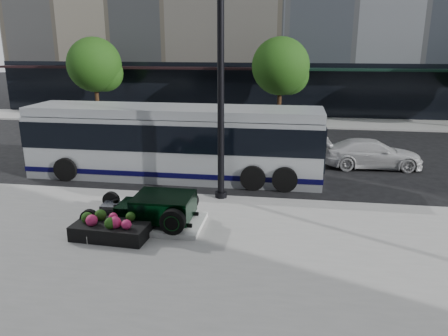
% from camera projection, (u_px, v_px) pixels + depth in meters
% --- Properties ---
extents(ground, '(120.00, 120.00, 0.00)m').
position_uv_depth(ground, '(242.00, 182.00, 17.60)').
color(ground, black).
rests_on(ground, ground).
extents(sidewalk_far, '(70.00, 4.00, 0.12)m').
position_uv_depth(sidewalk_far, '(265.00, 121.00, 30.88)').
color(sidewalk_far, gray).
rests_on(sidewalk_far, ground).
extents(street_trees, '(29.80, 3.80, 5.70)m').
position_uv_depth(street_trees, '(283.00, 68.00, 28.80)').
color(street_trees, black).
rests_on(street_trees, sidewalk_far).
extents(display_plinth, '(3.40, 1.80, 0.15)m').
position_uv_depth(display_plinth, '(147.00, 222.00, 13.20)').
color(display_plinth, silver).
rests_on(display_plinth, sidewalk_near).
extents(hot_rod, '(3.22, 2.00, 0.81)m').
position_uv_depth(hot_rod, '(157.00, 207.00, 13.01)').
color(hot_rod, black).
rests_on(hot_rod, display_plinth).
extents(info_plaque, '(0.46, 0.38, 0.31)m').
position_uv_depth(info_plaque, '(85.00, 237.00, 12.09)').
color(info_plaque, silver).
rests_on(info_plaque, sidewalk_near).
extents(lamppost, '(0.42, 0.42, 7.68)m').
position_uv_depth(lamppost, '(221.00, 97.00, 14.57)').
color(lamppost, black).
rests_on(lamppost, sidewalk_near).
extents(flower_planter, '(2.17, 1.18, 0.69)m').
position_uv_depth(flower_planter, '(111.00, 229.00, 12.26)').
color(flower_planter, black).
rests_on(flower_planter, sidewalk_near).
extents(transit_bus, '(12.12, 2.88, 2.92)m').
position_uv_depth(transit_bus, '(175.00, 142.00, 18.01)').
color(transit_bus, '#B6BBC0').
rests_on(transit_bus, ground).
extents(white_sedan, '(4.43, 2.03, 1.26)m').
position_uv_depth(white_sedan, '(372.00, 154.00, 19.53)').
color(white_sedan, silver).
rests_on(white_sedan, ground).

